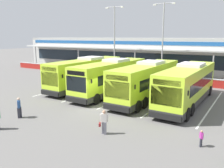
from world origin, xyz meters
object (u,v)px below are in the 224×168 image
(pedestrian_near_bin, at_px, (19,107))
(pedestrian_child, at_px, (201,138))
(lamp_post_west, at_px, (114,36))
(coach_bus_centre, at_px, (147,81))
(coach_bus_leftmost, at_px, (87,74))
(coach_bus_right_centre, at_px, (188,85))
(pedestrian_with_handbag, at_px, (104,121))
(lamp_post_centre, at_px, (163,36))
(coach_bus_left_centre, at_px, (112,77))

(pedestrian_near_bin, bearing_deg, pedestrian_child, 10.20)
(pedestrian_near_bin, distance_m, lamp_post_west, 22.98)
(coach_bus_centre, relative_size, pedestrian_near_bin, 7.51)
(lamp_post_west, bearing_deg, pedestrian_child, -47.72)
(pedestrian_child, height_order, lamp_post_west, lamp_post_west)
(coach_bus_leftmost, xyz_separation_m, pedestrian_near_bin, (2.27, -11.43, -0.91))
(coach_bus_right_centre, bearing_deg, pedestrian_child, -70.53)
(coach_bus_right_centre, height_order, lamp_post_west, lamp_post_west)
(coach_bus_leftmost, height_order, coach_bus_right_centre, same)
(coach_bus_leftmost, height_order, lamp_post_west, lamp_post_west)
(pedestrian_with_handbag, distance_m, lamp_post_centre, 22.32)
(coach_bus_right_centre, height_order, pedestrian_with_handbag, coach_bus_right_centre)
(pedestrian_with_handbag, bearing_deg, pedestrian_near_bin, -173.08)
(pedestrian_near_bin, xyz_separation_m, lamp_post_west, (-4.61, 21.85, 5.42))
(coach_bus_leftmost, xyz_separation_m, pedestrian_child, (15.39, -9.07, -1.24))
(coach_bus_left_centre, relative_size, pedestrian_near_bin, 7.51)
(coach_bus_left_centre, xyz_separation_m, lamp_post_centre, (1.64, 11.37, 4.50))
(coach_bus_leftmost, relative_size, coach_bus_right_centre, 1.00)
(pedestrian_child, height_order, pedestrian_near_bin, pedestrian_near_bin)
(coach_bus_leftmost, xyz_separation_m, lamp_post_centre, (5.67, 10.74, 4.50))
(coach_bus_right_centre, xyz_separation_m, pedestrian_with_handbag, (-2.76, -9.94, -0.93))
(pedestrian_with_handbag, bearing_deg, coach_bus_centre, 97.40)
(coach_bus_left_centre, xyz_separation_m, coach_bus_centre, (4.32, -0.11, 0.00))
(pedestrian_near_bin, bearing_deg, coach_bus_leftmost, 101.24)
(coach_bus_leftmost, relative_size, lamp_post_west, 1.11)
(coach_bus_centre, bearing_deg, pedestrian_with_handbag, -82.60)
(coach_bus_leftmost, xyz_separation_m, coach_bus_right_centre, (12.39, -0.60, 0.00))
(coach_bus_right_centre, bearing_deg, coach_bus_left_centre, -179.78)
(pedestrian_with_handbag, relative_size, lamp_post_west, 0.15)
(coach_bus_left_centre, distance_m, pedestrian_child, 14.20)
(coach_bus_centre, relative_size, lamp_post_west, 1.11)
(coach_bus_leftmost, height_order, lamp_post_centre, lamp_post_centre)
(pedestrian_with_handbag, distance_m, pedestrian_child, 5.95)
(pedestrian_with_handbag, height_order, lamp_post_west, lamp_post_west)
(coach_bus_leftmost, height_order, pedestrian_near_bin, coach_bus_leftmost)
(coach_bus_left_centre, relative_size, lamp_post_centre, 1.11)
(coach_bus_right_centre, distance_m, lamp_post_centre, 13.93)
(lamp_post_centre, bearing_deg, coach_bus_right_centre, -59.35)
(coach_bus_right_centre, xyz_separation_m, pedestrian_near_bin, (-10.12, -10.84, -0.91))
(lamp_post_west, xyz_separation_m, lamp_post_centre, (8.01, 0.33, 0.00))
(pedestrian_with_handbag, bearing_deg, coach_bus_leftmost, 132.41)
(coach_bus_right_centre, height_order, lamp_post_centre, lamp_post_centre)
(coach_bus_leftmost, bearing_deg, pedestrian_child, -30.53)
(coach_bus_centre, bearing_deg, pedestrian_child, -49.84)
(lamp_post_centre, bearing_deg, pedestrian_with_handbag, -79.47)
(pedestrian_child, xyz_separation_m, lamp_post_centre, (-9.72, 19.82, 5.75))
(coach_bus_left_centre, bearing_deg, pedestrian_with_handbag, -60.57)
(coach_bus_right_centre, height_order, pedestrian_child, coach_bus_right_centre)
(coach_bus_centre, bearing_deg, lamp_post_west, 133.78)
(pedestrian_near_bin, relative_size, lamp_post_centre, 0.15)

